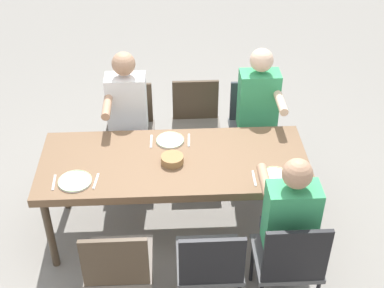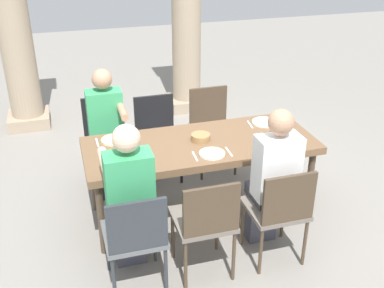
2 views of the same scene
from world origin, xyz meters
TOP-DOWN VIEW (x-y plane):
  - ground_plane at (0.00, 0.00)m, footprint 16.00×16.00m
  - dining_table at (0.00, 0.00)m, footprint 2.04×0.82m
  - chair_west_north at (-0.74, 0.83)m, footprint 0.44×0.44m
  - chair_west_south at (-0.74, -0.83)m, footprint 0.44×0.44m
  - chair_mid_north at (-0.22, 0.83)m, footprint 0.44×0.44m
  - chair_mid_south at (-0.22, -0.83)m, footprint 0.44×0.44m
  - chair_east_north at (0.39, 0.83)m, footprint 0.44×0.44m
  - chair_east_south at (0.39, -0.83)m, footprint 0.44×0.44m
  - diner_woman_green at (-0.75, -0.63)m, footprint 0.35×0.49m
  - diner_man_white at (-0.74, 0.65)m, footprint 0.35×0.49m
  - diner_guest_third at (0.39, -0.65)m, footprint 0.35×0.49m
  - plate_0 at (-0.73, 0.25)m, footprint 0.24×0.24m
  - fork_0 at (-0.88, 0.25)m, footprint 0.02×0.17m
  - spoon_0 at (-0.58, 0.25)m, footprint 0.02×0.17m
  - plate_1 at (0.03, -0.25)m, footprint 0.22×0.22m
  - fork_1 at (-0.12, -0.25)m, footprint 0.03×0.17m
  - spoon_1 at (0.18, -0.25)m, footprint 0.02×0.17m
  - plate_2 at (0.72, 0.23)m, footprint 0.24×0.24m
  - fork_2 at (0.57, 0.23)m, footprint 0.04×0.17m
  - spoon_2 at (0.87, 0.23)m, footprint 0.02×0.17m
  - bread_basket at (0.01, 0.03)m, footprint 0.17×0.17m

SIDE VIEW (x-z plane):
  - ground_plane at x=0.00m, z-range 0.00..0.00m
  - chair_mid_north at x=-0.22m, z-range 0.07..0.93m
  - chair_west_south at x=-0.74m, z-range 0.07..0.93m
  - chair_east_south at x=0.39m, z-range 0.08..0.95m
  - chair_west_north at x=-0.74m, z-range 0.06..0.96m
  - chair_mid_south at x=-0.22m, z-range 0.08..0.97m
  - chair_east_north at x=0.39m, z-range 0.08..0.97m
  - diner_man_white at x=-0.74m, z-range 0.04..1.30m
  - dining_table at x=0.00m, z-range 0.31..1.05m
  - diner_guest_third at x=0.39m, z-range 0.04..1.33m
  - diner_woman_green at x=-0.75m, z-range 0.04..1.35m
  - fork_0 at x=-0.88m, z-range 0.74..0.75m
  - spoon_0 at x=-0.58m, z-range 0.74..0.75m
  - fork_1 at x=-0.12m, z-range 0.74..0.75m
  - spoon_1 at x=0.18m, z-range 0.74..0.75m
  - fork_2 at x=0.57m, z-range 0.74..0.75m
  - spoon_2 at x=0.87m, z-range 0.74..0.75m
  - plate_2 at x=0.72m, z-range 0.74..0.76m
  - plate_0 at x=-0.73m, z-range 0.74..0.76m
  - plate_1 at x=0.03m, z-range 0.74..0.76m
  - bread_basket at x=0.01m, z-range 0.74..0.80m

